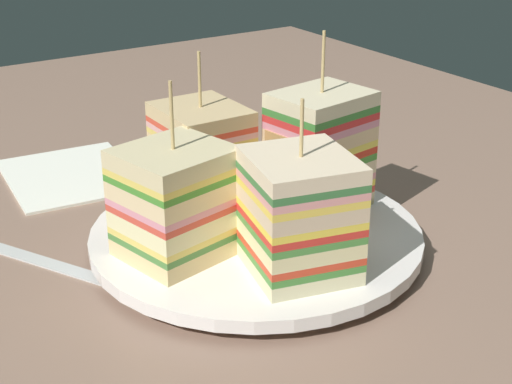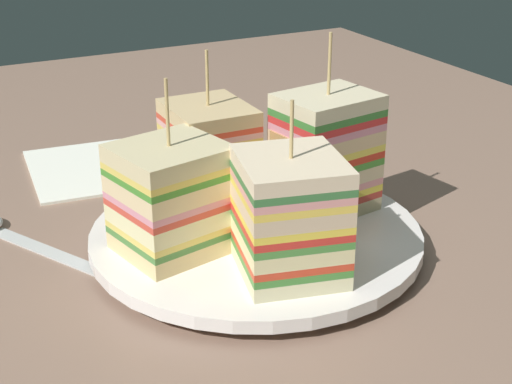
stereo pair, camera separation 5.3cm
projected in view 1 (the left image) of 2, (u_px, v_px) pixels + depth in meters
The scene contains 8 objects.
ground_plane at pixel (256, 260), 57.48cm from camera, with size 127.27×97.50×1.80cm, color #896A58.
plate at pixel (256, 237), 56.71cm from camera, with size 24.30×24.30×1.69cm.
sandwich_wedge_0 at pixel (202, 156), 59.32cm from camera, with size 7.06×5.94×12.05cm.
sandwich_wedge_1 at pixel (177, 203), 51.57cm from camera, with size 7.67×8.18×12.21cm.
sandwich_wedge_2 at pixel (299, 214), 49.54cm from camera, with size 8.30×7.85×11.74cm.
sandwich_wedge_3 at pixel (320, 151), 58.45cm from camera, with size 6.45×7.73×13.70cm.
chip_pile at pixel (252, 219), 55.55cm from camera, with size 7.68×6.34×2.72cm.
napkin at pixel (71, 174), 69.93cm from camera, with size 13.13×11.10×0.50cm, color white.
Camera 1 is at (-42.23, 27.68, 27.05)cm, focal length 54.04 mm.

